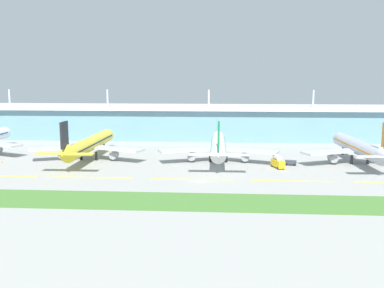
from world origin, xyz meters
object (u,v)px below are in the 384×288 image
object	(u,v)px
airliner_far_middle	(359,148)
pushback_tug	(291,162)
fuel_truck	(278,162)
airliner_near_middle	(89,144)
airliner_center	(218,146)
safety_cone_nose_front	(2,162)

from	to	relation	value
airliner_far_middle	pushback_tug	xyz separation A→B (m)	(-27.75, -5.33, -5.34)
fuel_truck	airliner_near_middle	bearing A→B (deg)	171.42
airliner_far_middle	fuel_truck	size ratio (longest dim) A/B	7.65
pushback_tug	fuel_truck	size ratio (longest dim) A/B	0.63
airliner_far_middle	fuel_truck	world-z (taller)	airliner_far_middle
airliner_center	airliner_far_middle	bearing A→B (deg)	-0.07
airliner_center	fuel_truck	xyz separation A→B (m)	(22.79, -10.83, -4.18)
airliner_far_middle	fuel_truck	xyz separation A→B (m)	(-33.53, -10.77, -4.18)
fuel_truck	safety_cone_nose_front	distance (m)	110.29
safety_cone_nose_front	airliner_center	bearing A→B (deg)	5.61
airliner_far_middle	safety_cone_nose_front	distance (m)	144.16
airliner_center	pushback_tug	distance (m)	29.56
fuel_truck	safety_cone_nose_front	bearing A→B (deg)	178.84
airliner_near_middle	pushback_tug	distance (m)	83.00
safety_cone_nose_front	airliner_far_middle	bearing A→B (deg)	3.39
airliner_near_middle	safety_cone_nose_front	size ratio (longest dim) A/B	92.38
airliner_far_middle	fuel_truck	distance (m)	35.46
airliner_far_middle	safety_cone_nose_front	world-z (taller)	airliner_far_middle
airliner_center	fuel_truck	bearing A→B (deg)	-25.43
airliner_near_middle	fuel_truck	bearing A→B (deg)	-8.58
airliner_center	safety_cone_nose_front	distance (m)	88.09
airliner_center	pushback_tug	size ratio (longest dim) A/B	12.33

